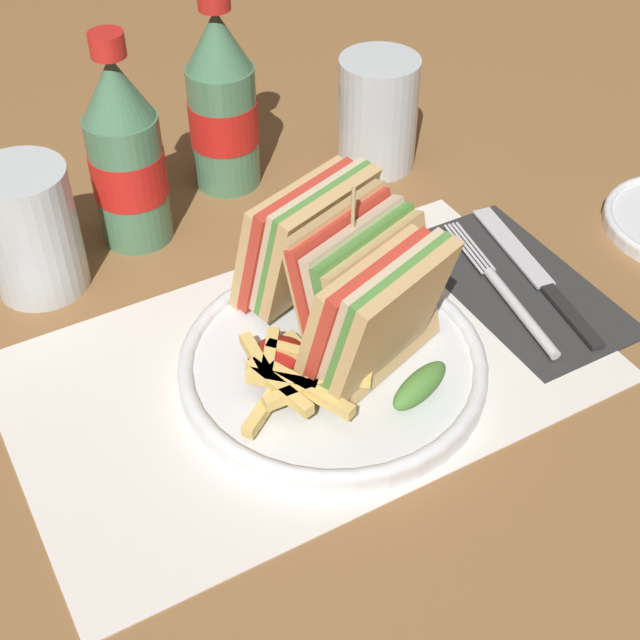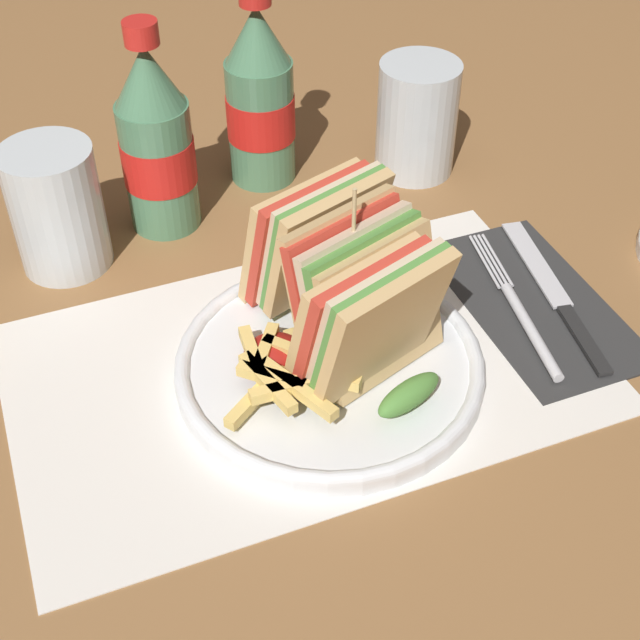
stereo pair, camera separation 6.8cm
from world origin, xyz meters
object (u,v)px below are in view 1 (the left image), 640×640
(plate_main, at_px, (333,364))
(club_sandwich, at_px, (348,283))
(coke_bottle_far, at_px, (222,105))
(glass_near, at_px, (377,120))
(fork, at_px, (509,297))
(knife, at_px, (536,274))
(glass_far, at_px, (33,238))
(coke_bottle_near, at_px, (126,156))

(plate_main, bearing_deg, club_sandwich, 37.39)
(coke_bottle_far, bearing_deg, glass_near, -16.60)
(plate_main, height_order, fork, plate_main)
(fork, height_order, glass_near, glass_near)
(plate_main, height_order, knife, plate_main)
(glass_far, bearing_deg, glass_near, 3.95)
(club_sandwich, relative_size, knife, 1.09)
(plate_main, bearing_deg, coke_bottle_near, 105.28)
(fork, xyz_separation_m, knife, (0.04, 0.02, -0.00))
(plate_main, bearing_deg, glass_far, 126.92)
(knife, relative_size, coke_bottle_far, 1.02)
(club_sandwich, distance_m, knife, 0.20)
(fork, xyz_separation_m, coke_bottle_near, (-0.24, 0.25, 0.08))
(fork, distance_m, glass_near, 0.25)
(club_sandwich, xyz_separation_m, glass_far, (-0.19, 0.20, -0.02))
(fork, bearing_deg, plate_main, -171.58)
(fork, height_order, glass_far, glass_far)
(club_sandwich, distance_m, fork, 0.16)
(coke_bottle_near, xyz_separation_m, glass_near, (0.26, -0.00, -0.03))
(knife, xyz_separation_m, glass_near, (-0.02, 0.23, 0.04))
(glass_near, bearing_deg, coke_bottle_far, 163.40)
(glass_near, bearing_deg, fork, -94.85)
(glass_near, relative_size, glass_far, 1.00)
(club_sandwich, relative_size, glass_near, 1.92)
(fork, distance_m, coke_bottle_near, 0.35)
(glass_near, bearing_deg, knife, -84.73)
(club_sandwich, height_order, coke_bottle_near, coke_bottle_near)
(glass_near, bearing_deg, coke_bottle_near, 179.52)
(coke_bottle_near, bearing_deg, glass_near, -0.48)
(plate_main, height_order, glass_near, glass_near)
(coke_bottle_far, bearing_deg, club_sandwich, -94.52)
(glass_near, distance_m, glass_far, 0.35)
(club_sandwich, distance_m, coke_bottle_far, 0.27)
(coke_bottle_far, bearing_deg, glass_far, -161.83)
(fork, xyz_separation_m, glass_far, (-0.33, 0.22, 0.04))
(plate_main, height_order, glass_far, glass_far)
(club_sandwich, bearing_deg, coke_bottle_far, 85.48)
(plate_main, xyz_separation_m, glass_far, (-0.16, 0.22, 0.04))
(fork, distance_m, glass_far, 0.40)
(glass_near, bearing_deg, glass_far, -176.05)
(fork, distance_m, coke_bottle_far, 0.32)
(coke_bottle_far, distance_m, glass_near, 0.16)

